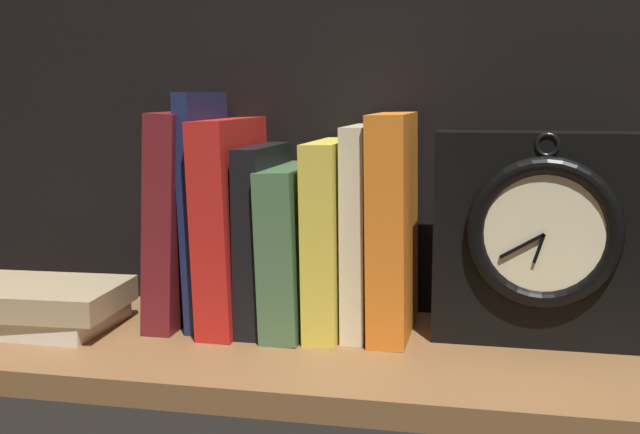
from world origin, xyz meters
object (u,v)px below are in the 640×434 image
Objects in this scene: book_black_skeptic at (264,236)px; book_yellow_seinlanguage at (331,236)px; book_orange_pandolfini at (393,225)px; framed_clock at (542,237)px; book_cream_twain at (361,229)px; book_stack_side at (38,305)px; book_maroon_dawkins at (183,217)px; book_red_requiem at (233,222)px; book_navy_bierce at (206,208)px; book_green_romantic at (295,247)px.

book_black_skeptic is 7.51cm from book_yellow_seinlanguage.
book_orange_pandolfini reaches higher than book_black_skeptic.
framed_clock is (15.15, -0.41, -0.71)cm from book_orange_pandolfini.
book_cream_twain is 1.19× the size of book_stack_side.
book_maroon_dawkins is 16.89cm from book_yellow_seinlanguage.
book_maroon_dawkins is at bearing -180.00° from book_red_requiem.
book_navy_bierce reaches higher than framed_clock.
book_red_requiem is 11.09cm from book_yellow_seinlanguage.
book_red_requiem is 1.11× the size of book_yellow_seinlanguage.
book_cream_twain reaches higher than book_stack_side.
book_maroon_dawkins is 9.48cm from book_black_skeptic.
book_black_skeptic is at bearing 180.00° from book_cream_twain.
book_navy_bierce is at bearing -180.00° from book_green_romantic.
book_navy_bierce is at bearing 180.00° from book_black_skeptic.
framed_clock reaches higher than book_yellow_seinlanguage.
book_maroon_dawkins is at bearing -180.00° from book_navy_bierce.
book_orange_pandolfini is (6.65, 0.00, 1.45)cm from book_yellow_seinlanguage.
book_green_romantic is (10.12, 0.00, -3.93)cm from book_navy_bierce.
book_green_romantic is 0.76× the size of book_orange_pandolfini.
book_navy_bierce is 1.45× the size of book_green_romantic.
book_green_romantic is 25.82cm from framed_clock.
book_yellow_seinlanguage is at bearing 0.00° from book_navy_bierce.
book_stack_side is (-34.44, -6.50, -8.50)cm from book_cream_twain.
book_green_romantic is 0.80× the size of book_cream_twain.
framed_clock is at bearing 6.55° from book_stack_side.
book_orange_pandolfini reaches higher than framed_clock.
book_green_romantic is at bearing 0.00° from book_navy_bierce.
book_cream_twain is at bearing 10.69° from book_stack_side.
book_red_requiem is (5.79, 0.00, -0.35)cm from book_maroon_dawkins.
book_red_requiem is 14.26cm from book_cream_twain.
book_maroon_dawkins reaches higher than framed_clock.
book_black_skeptic is 14.26cm from book_orange_pandolfini.
book_navy_bierce is at bearing 20.75° from book_stack_side.
framed_clock is at bearing -0.72° from book_red_requiem.
book_yellow_seinlanguage is 0.87× the size of book_orange_pandolfini.
book_cream_twain is (3.22, 0.00, 0.82)cm from book_yellow_seinlanguage.
book_red_requiem is (3.02, 0.00, -1.43)cm from book_navy_bierce.
book_navy_bierce reaches higher than book_black_skeptic.
book_yellow_seinlanguage is at bearing 0.00° from book_maroon_dawkins.
book_navy_bierce is 1.09× the size of book_orange_pandolfini.
book_navy_bierce reaches higher than book_orange_pandolfini.
book_navy_bierce is at bearing 180.00° from book_orange_pandolfini.
book_black_skeptic is 10.79cm from book_cream_twain.
book_maroon_dawkins reaches higher than book_red_requiem.
book_yellow_seinlanguage is 1.10× the size of book_stack_side.
book_yellow_seinlanguage is at bearing 180.00° from book_orange_pandolfini.
book_maroon_dawkins is 1.00× the size of book_orange_pandolfini.
book_navy_bierce is at bearing 179.34° from framed_clock.
book_yellow_seinlanguage is at bearing 180.00° from book_cream_twain.
book_cream_twain is 36.07cm from book_stack_side.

